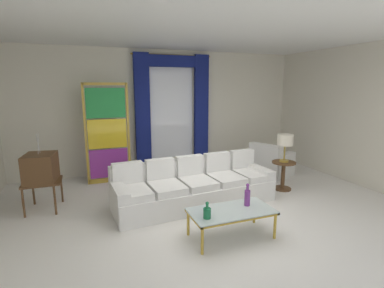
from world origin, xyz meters
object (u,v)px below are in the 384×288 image
(armchair_white, at_px, (270,164))
(table_lamp_brass, at_px, (285,141))
(peacock_figurine, at_px, (128,177))
(couch_white_long, at_px, (193,187))
(bottle_blue_decanter, at_px, (207,212))
(vintage_tv, at_px, (41,169))
(coffee_table, at_px, (231,212))
(round_side_table, at_px, (283,173))
(bottle_crystal_tall, at_px, (247,197))
(stained_glass_divider, at_px, (108,136))

(armchair_white, height_order, table_lamp_brass, table_lamp_brass)
(peacock_figurine, bearing_deg, couch_white_long, -52.73)
(bottle_blue_decanter, xyz_separation_m, vintage_tv, (-2.18, 2.11, 0.24))
(vintage_tv, xyz_separation_m, table_lamp_brass, (4.55, -0.64, 0.30))
(couch_white_long, bearing_deg, vintage_tv, 165.57)
(bottle_blue_decanter, bearing_deg, couch_white_long, 75.92)
(vintage_tv, bearing_deg, coffee_table, -37.45)
(vintage_tv, xyz_separation_m, round_side_table, (4.55, -0.64, -0.37))
(armchair_white, xyz_separation_m, table_lamp_brass, (-0.34, -0.91, 0.74))
(couch_white_long, relative_size, peacock_figurine, 4.95)
(bottle_crystal_tall, bearing_deg, coffee_table, -167.96)
(stained_glass_divider, height_order, round_side_table, stained_glass_divider)
(bottle_blue_decanter, relative_size, stained_glass_divider, 0.10)
(bottle_crystal_tall, bearing_deg, couch_white_long, 105.22)
(coffee_table, bearing_deg, peacock_figurine, 111.74)
(round_side_table, height_order, table_lamp_brass, table_lamp_brass)
(bottle_blue_decanter, height_order, vintage_tv, vintage_tv)
(armchair_white, relative_size, peacock_figurine, 1.77)
(peacock_figurine, bearing_deg, bottle_blue_decanter, -77.14)
(coffee_table, bearing_deg, stained_glass_divider, 114.03)
(coffee_table, xyz_separation_m, peacock_figurine, (-1.06, 2.65, -0.15))
(coffee_table, distance_m, peacock_figurine, 2.86)
(bottle_blue_decanter, xyz_separation_m, round_side_table, (2.37, 1.47, -0.14))
(bottle_crystal_tall, distance_m, table_lamp_brass, 2.15)
(coffee_table, height_order, round_side_table, round_side_table)
(vintage_tv, distance_m, table_lamp_brass, 4.60)
(armchair_white, bearing_deg, coffee_table, -135.22)
(vintage_tv, distance_m, round_side_table, 4.61)
(vintage_tv, relative_size, round_side_table, 2.26)
(stained_glass_divider, height_order, peacock_figurine, stained_glass_divider)
(bottle_crystal_tall, height_order, stained_glass_divider, stained_glass_divider)
(table_lamp_brass, bearing_deg, peacock_figurine, 156.58)
(table_lamp_brass, bearing_deg, coffee_table, -145.13)
(round_side_table, xyz_separation_m, table_lamp_brass, (0.00, 0.00, 0.67))
(coffee_table, relative_size, armchair_white, 1.12)
(armchair_white, bearing_deg, stained_glass_divider, 166.77)
(armchair_white, bearing_deg, bottle_blue_decanter, -138.71)
(vintage_tv, distance_m, peacock_figurine, 1.76)
(coffee_table, relative_size, vintage_tv, 0.88)
(round_side_table, relative_size, table_lamp_brass, 1.04)
(stained_glass_divider, bearing_deg, bottle_blue_decanter, -73.37)
(bottle_crystal_tall, bearing_deg, table_lamp_brass, 37.98)
(couch_white_long, distance_m, coffee_table, 1.34)
(armchair_white, distance_m, table_lamp_brass, 1.22)
(round_side_table, bearing_deg, peacock_figurine, 156.58)
(couch_white_long, xyz_separation_m, bottle_blue_decanter, (-0.36, -1.46, 0.19))
(bottle_blue_decanter, relative_size, bottle_crystal_tall, 0.69)
(vintage_tv, height_order, stained_glass_divider, stained_glass_divider)
(coffee_table, relative_size, stained_glass_divider, 0.54)
(vintage_tv, xyz_separation_m, peacock_figurine, (1.55, 0.65, -0.51))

